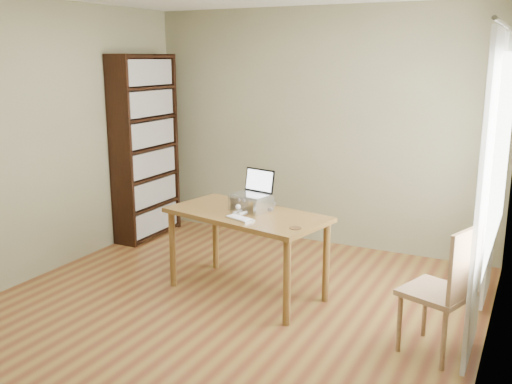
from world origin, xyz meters
name	(u,v)px	position (x,y,z in m)	size (l,w,h in m)	color
room	(217,160)	(0.03, 0.01, 1.30)	(4.04, 4.54, 2.64)	brown
bookshelf	(145,148)	(-1.83, 1.55, 1.05)	(0.30, 0.90, 2.10)	black
curtains	(491,181)	(1.92, 0.80, 1.17)	(0.03, 1.90, 2.25)	white
desk	(247,223)	(0.00, 0.56, 0.65)	(1.52, 0.97, 0.75)	brown
laptop_stand	(251,201)	(0.00, 0.64, 0.83)	(0.32, 0.25, 0.13)	#BCBEC0
laptop	(254,188)	(0.00, 0.70, 0.94)	(0.35, 0.32, 0.22)	#BCBEC0
keyboard	(240,218)	(0.05, 0.34, 0.76)	(0.28, 0.19, 0.02)	#BCBEC0
coaster	(295,228)	(0.56, 0.32, 0.75)	(0.10, 0.10, 0.01)	#50321B
cat	(254,202)	(0.02, 0.67, 0.82)	(0.25, 0.49, 0.16)	#4B433A
chair	(448,286)	(1.75, 0.23, 0.52)	(0.55, 0.55, 0.96)	tan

